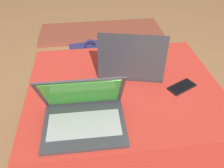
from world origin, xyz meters
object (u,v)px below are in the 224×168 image
object	(u,v)px
laptop_far	(131,64)
laptop_near	(84,114)
backpack	(92,69)
cell_phone	(182,87)

from	to	relation	value
laptop_far	laptop_near	bearing A→B (deg)	64.61
backpack	laptop_far	bearing A→B (deg)	107.05
cell_phone	backpack	world-z (taller)	cell_phone
laptop_near	cell_phone	xyz separation A→B (m)	(0.50, 0.16, -0.05)
laptop_near	backpack	size ratio (longest dim) A/B	0.76
laptop_near	laptop_far	world-z (taller)	laptop_far
laptop_far	cell_phone	distance (m)	0.29
laptop_far	backpack	distance (m)	0.58
laptop_near	backpack	bearing A→B (deg)	86.60
laptop_near	cell_phone	size ratio (longest dim) A/B	2.15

